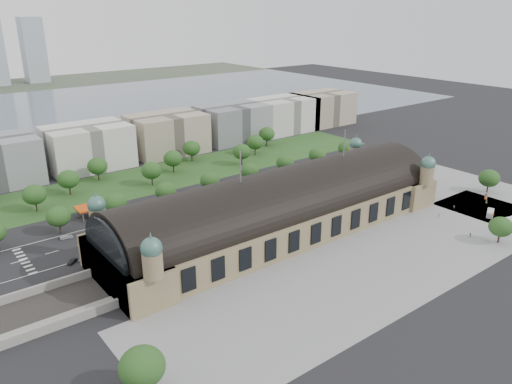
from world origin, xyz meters
TOP-DOWN VIEW (x-y plane):
  - ground at (0.00, 0.00)m, footprint 900.00×900.00m
  - station at (0.00, 0.00)m, footprint 150.00×48.40m
  - plaza_south at (10.00, -44.00)m, footprint 190.00×48.00m
  - plaza_east at (103.00, 0.00)m, footprint 56.00×100.00m
  - road_slab at (-20.00, 38.00)m, footprint 260.00×26.00m
  - grass_belt at (-15.00, 93.00)m, footprint 300.00×45.00m
  - petrol_station at (-53.91, 65.28)m, footprint 14.00×13.00m
  - lake at (0.00, 298.00)m, footprint 700.00×320.00m
  - far_shore at (0.00, 498.00)m, footprint 700.00×120.00m
  - far_tower_right at (45.00, 508.00)m, footprint 24.00×24.00m
  - office_3 at (-30.00, 133.00)m, footprint 45.00×32.00m
  - office_4 at (20.00, 133.00)m, footprint 45.00×32.00m
  - office_5 at (70.00, 133.00)m, footprint 45.00×32.00m
  - office_6 at (115.00, 133.00)m, footprint 45.00×32.00m
  - office_7 at (155.00, 133.00)m, footprint 45.00×32.00m
  - tree_row_2 at (-72.00, 53.00)m, footprint 9.60×9.60m
  - tree_row_3 at (-48.00, 53.00)m, footprint 9.60×9.60m
  - tree_row_4 at (-24.00, 53.00)m, footprint 9.60×9.60m
  - tree_row_5 at (0.00, 53.00)m, footprint 9.60×9.60m
  - tree_row_6 at (24.00, 53.00)m, footprint 9.60×9.60m
  - tree_row_7 at (48.00, 53.00)m, footprint 9.60×9.60m
  - tree_row_8 at (72.00, 53.00)m, footprint 9.60×9.60m
  - tree_row_9 at (96.00, 53.00)m, footprint 9.60×9.60m
  - tree_belt_3 at (-73.00, 83.00)m, footprint 10.40×10.40m
  - tree_belt_4 at (-54.00, 95.00)m, footprint 10.40×10.40m
  - tree_belt_5 at (-35.00, 107.00)m, footprint 10.40×10.40m
  - tree_belt_6 at (-16.00, 83.00)m, footprint 10.40×10.40m
  - tree_belt_7 at (3.00, 95.00)m, footprint 10.40×10.40m
  - tree_belt_8 at (22.00, 107.00)m, footprint 10.40×10.40m
  - tree_belt_9 at (41.00, 83.00)m, footprint 10.40×10.40m
  - tree_belt_10 at (60.00, 95.00)m, footprint 10.40×10.40m
  - tree_belt_11 at (79.00, 107.00)m, footprint 10.40×10.40m
  - tree_plaza_ne at (110.00, -28.00)m, footprint 10.00×10.00m
  - tree_plaza_sw at (-85.00, -50.00)m, footprint 11.00×11.00m
  - tree_plaza_s at (60.00, -60.00)m, footprint 9.00×9.00m
  - traffic_car_1 at (-71.75, 46.61)m, footprint 4.94×2.13m
  - traffic_car_2 at (-57.51, 33.36)m, footprint 4.89×2.32m
  - traffic_car_3 at (-24.74, 48.93)m, footprint 5.24×2.25m
  - traffic_car_5 at (46.52, 41.80)m, footprint 4.85×1.87m
  - traffic_car_6 at (89.34, 28.87)m, footprint 5.32×2.93m
  - parked_car_0 at (-76.64, 25.00)m, footprint 4.45×3.65m
  - parked_car_1 at (-48.04, 22.36)m, footprint 6.08×4.44m
  - parked_car_2 at (-70.94, 24.27)m, footprint 5.97×4.73m
  - parked_car_3 at (-63.44, 25.00)m, footprint 4.11×3.75m
  - parked_car_4 at (-53.72, 25.00)m, footprint 4.72×3.10m
  - parked_car_5 at (-31.78, 24.86)m, footprint 5.72×4.97m
  - parked_car_6 at (-29.83, 22.40)m, footprint 4.70×3.75m
  - bus_west at (-18.38, 27.00)m, footprint 11.57×2.80m
  - bus_mid at (24.48, 27.00)m, footprint 12.56×3.00m
  - bus_east at (28.28, 32.00)m, footprint 11.99×3.22m
  - van_east at (82.27, -44.57)m, footprint 6.99×5.10m
  - van_south at (82.25, -54.30)m, footprint 7.12×4.32m
  - advertising_column at (100.71, -32.50)m, footprint 1.51×1.51m
  - pedestrian_0 at (63.25, -31.68)m, footprint 1.01×0.75m
  - pedestrian_2 at (78.02, -29.84)m, footprint 0.95×1.07m
  - pedestrian_3 at (83.53, -45.87)m, footprint 0.96×0.57m
  - pedestrian_4 at (55.93, -50.64)m, footprint 1.27×1.04m
  - pedestrian_5 at (95.94, -35.42)m, footprint 0.61×0.96m

SIDE VIEW (x-z plane):
  - ground at x=0.00m, z-range 0.00..0.00m
  - plaza_south at x=10.00m, z-range -0.06..0.06m
  - plaza_east at x=103.00m, z-range -0.06..0.06m
  - road_slab at x=-20.00m, z-range -0.05..0.05m
  - grass_belt at x=-15.00m, z-range -0.05..0.05m
  - lake at x=0.00m, z-range -0.04..0.04m
  - far_shore at x=0.00m, z-range -0.07..0.07m
  - parked_car_6 at x=-29.83m, z-range 0.00..1.28m
  - traffic_car_2 at x=-57.51m, z-range 0.00..1.35m
  - parked_car_3 at x=-63.44m, z-range 0.00..1.36m
  - traffic_car_6 at x=89.34m, z-range 0.00..1.41m
  - parked_car_0 at x=-76.64m, z-range 0.00..1.43m
  - parked_car_5 at x=-31.78m, z-range 0.00..1.46m
  - parked_car_4 at x=-53.72m, z-range 0.00..1.47m
  - traffic_car_3 at x=-24.74m, z-range 0.00..1.50m
  - parked_car_1 at x=-48.04m, z-range 0.00..1.54m
  - pedestrian_3 at x=83.53m, z-range 0.00..1.54m
  - traffic_car_5 at x=46.52m, z-range 0.00..1.58m
  - traffic_car_1 at x=-71.75m, z-range 0.00..1.58m
  - parked_car_2 at x=-70.94m, z-range 0.00..1.62m
  - pedestrian_4 at x=55.93m, z-range 0.00..1.83m
  - pedestrian_0 at x=63.25m, z-range 0.00..1.84m
  - pedestrian_5 at x=95.94m, z-range 0.00..1.86m
  - pedestrian_2 at x=78.02m, z-range 0.00..1.92m
  - van_east at x=82.27m, z-range -0.06..2.75m
  - van_south at x=82.25m, z-range -0.06..2.82m
  - advertising_column at x=100.71m, z-range 0.06..2.92m
  - bus_west at x=-18.38m, z-range 0.00..3.22m
  - bus_east at x=28.28m, z-range 0.00..3.31m
  - bus_mid at x=24.48m, z-range 0.00..3.49m
  - petrol_station at x=-53.91m, z-range 0.42..5.47m
  - tree_plaza_s at x=60.00m, z-range 1.48..12.13m
  - tree_row_2 at x=-72.00m, z-range 1.67..13.19m
  - tree_row_3 at x=-48.00m, z-range 1.67..13.19m
  - tree_row_4 at x=-24.00m, z-range 1.67..13.19m
  - tree_row_5 at x=0.00m, z-range 1.67..13.19m
  - tree_row_6 at x=24.00m, z-range 1.67..13.19m
  - tree_row_7 at x=48.00m, z-range 1.67..13.19m
  - tree_row_8 at x=72.00m, z-range 1.67..13.19m
  - tree_row_9 at x=96.00m, z-range 1.67..13.19m
  - tree_plaza_ne at x=110.00m, z-range 1.58..13.27m
  - tree_belt_3 at x=-73.00m, z-range 1.81..14.29m
  - tree_belt_4 at x=-54.00m, z-range 1.81..14.29m
  - tree_belt_5 at x=-35.00m, z-range 1.81..14.29m
  - tree_belt_6 at x=-16.00m, z-range 1.81..14.29m
  - tree_belt_7 at x=3.00m, z-range 1.81..14.29m
  - tree_belt_8 at x=22.00m, z-range 1.81..14.29m
  - tree_belt_9 at x=41.00m, z-range 1.81..14.29m
  - tree_belt_10 at x=60.00m, z-range 1.81..14.29m
  - tree_belt_11 at x=79.00m, z-range 1.81..14.29m
  - tree_plaza_sw at x=-85.00m, z-range 1.68..14.42m
  - station at x=0.00m, z-range -11.87..32.43m
  - office_3 at x=-30.00m, z-range 0.00..24.00m
  - office_4 at x=20.00m, z-range 0.00..24.00m
  - office_5 at x=70.00m, z-range 0.00..24.00m
  - office_6 at x=115.00m, z-range 0.00..24.00m
  - office_7 at x=155.00m, z-range 0.00..24.00m
  - far_tower_right at x=45.00m, z-range 0.00..75.00m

